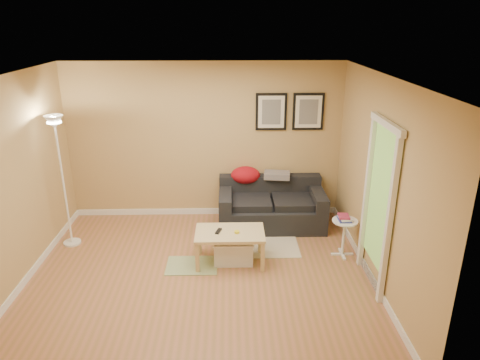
% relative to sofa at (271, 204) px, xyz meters
% --- Properties ---
extents(floor, '(4.50, 4.50, 0.00)m').
position_rel_sofa_xyz_m(floor, '(-1.08, -1.53, -0.38)').
color(floor, '#AB6A49').
rests_on(floor, ground).
extents(ceiling, '(4.50, 4.50, 0.00)m').
position_rel_sofa_xyz_m(ceiling, '(-1.08, -1.53, 2.23)').
color(ceiling, white).
rests_on(ceiling, wall_back).
extents(wall_back, '(4.50, 0.00, 4.50)m').
position_rel_sofa_xyz_m(wall_back, '(-1.08, 0.47, 0.92)').
color(wall_back, tan).
rests_on(wall_back, ground).
extents(wall_front, '(4.50, 0.00, 4.50)m').
position_rel_sofa_xyz_m(wall_front, '(-1.08, -3.53, 0.92)').
color(wall_front, tan).
rests_on(wall_front, ground).
extents(wall_left, '(0.00, 4.00, 4.00)m').
position_rel_sofa_xyz_m(wall_left, '(-3.33, -1.53, 0.92)').
color(wall_left, tan).
rests_on(wall_left, ground).
extents(wall_right, '(0.00, 4.00, 4.00)m').
position_rel_sofa_xyz_m(wall_right, '(1.17, -1.53, 0.92)').
color(wall_right, tan).
rests_on(wall_right, ground).
extents(baseboard_back, '(4.50, 0.02, 0.10)m').
position_rel_sofa_xyz_m(baseboard_back, '(-1.08, 0.46, -0.33)').
color(baseboard_back, white).
rests_on(baseboard_back, ground).
extents(baseboard_left, '(0.02, 4.00, 0.10)m').
position_rel_sofa_xyz_m(baseboard_left, '(-3.32, -1.53, -0.33)').
color(baseboard_left, white).
rests_on(baseboard_left, ground).
extents(baseboard_right, '(0.02, 4.00, 0.10)m').
position_rel_sofa_xyz_m(baseboard_right, '(1.16, -1.53, -0.33)').
color(baseboard_right, white).
rests_on(baseboard_right, ground).
extents(sofa, '(1.70, 0.90, 0.75)m').
position_rel_sofa_xyz_m(sofa, '(0.00, 0.00, 0.00)').
color(sofa, black).
rests_on(sofa, ground).
extents(red_throw, '(0.48, 0.36, 0.28)m').
position_rel_sofa_xyz_m(red_throw, '(-0.41, 0.31, 0.40)').
color(red_throw, '#B41022').
rests_on(red_throw, sofa).
extents(plaid_throw, '(0.45, 0.32, 0.10)m').
position_rel_sofa_xyz_m(plaid_throw, '(0.11, 0.26, 0.41)').
color(plaid_throw, tan).
rests_on(plaid_throw, sofa).
extents(framed_print_left, '(0.50, 0.04, 0.60)m').
position_rel_sofa_xyz_m(framed_print_left, '(-0.00, 0.45, 1.43)').
color(framed_print_left, black).
rests_on(framed_print_left, wall_back).
extents(framed_print_right, '(0.50, 0.04, 0.60)m').
position_rel_sofa_xyz_m(framed_print_right, '(0.60, 0.45, 1.43)').
color(framed_print_right, black).
rests_on(framed_print_right, wall_back).
extents(area_rug, '(1.25, 0.85, 0.01)m').
position_rel_sofa_xyz_m(area_rug, '(-0.28, -0.66, -0.37)').
color(area_rug, beige).
rests_on(area_rug, ground).
extents(green_runner, '(0.70, 0.50, 0.01)m').
position_rel_sofa_xyz_m(green_runner, '(-1.21, -1.25, -0.37)').
color(green_runner, '#668C4C').
rests_on(green_runner, ground).
extents(coffee_table, '(0.98, 0.64, 0.47)m').
position_rel_sofa_xyz_m(coffee_table, '(-0.68, -1.16, -0.14)').
color(coffee_table, '#CFBA7E').
rests_on(coffee_table, ground).
extents(remote_control, '(0.09, 0.17, 0.02)m').
position_rel_sofa_xyz_m(remote_control, '(-0.84, -1.15, 0.11)').
color(remote_control, black).
rests_on(remote_control, coffee_table).
extents(tape_roll, '(0.07, 0.07, 0.03)m').
position_rel_sofa_xyz_m(tape_roll, '(-0.59, -1.20, 0.11)').
color(tape_roll, yellow).
rests_on(tape_roll, coffee_table).
extents(storage_bin, '(0.55, 0.41, 0.34)m').
position_rel_sofa_xyz_m(storage_bin, '(-0.63, -1.12, -0.20)').
color(storage_bin, white).
rests_on(storage_bin, ground).
extents(side_table, '(0.36, 0.36, 0.55)m').
position_rel_sofa_xyz_m(side_table, '(0.94, -1.00, -0.10)').
color(side_table, white).
rests_on(side_table, ground).
extents(book_stack, '(0.21, 0.25, 0.07)m').
position_rel_sofa_xyz_m(book_stack, '(0.93, -0.99, 0.21)').
color(book_stack, navy).
rests_on(book_stack, side_table).
extents(floor_lamp, '(0.26, 0.26, 1.98)m').
position_rel_sofa_xyz_m(floor_lamp, '(-3.08, -0.56, 0.56)').
color(floor_lamp, white).
rests_on(floor_lamp, ground).
extents(doorway, '(0.12, 1.01, 2.13)m').
position_rel_sofa_xyz_m(doorway, '(1.12, -1.68, 0.65)').
color(doorway, white).
rests_on(doorway, ground).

